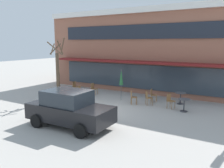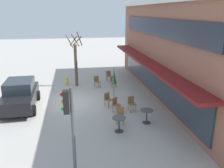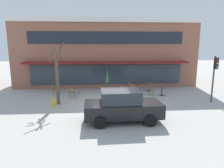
# 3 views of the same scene
# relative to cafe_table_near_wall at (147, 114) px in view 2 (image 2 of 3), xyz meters

# --- Properties ---
(ground_plane) EXTENTS (80.00, 80.00, 0.00)m
(ground_plane) POSITION_rel_cafe_table_near_wall_xyz_m (-3.77, -4.34, -0.52)
(ground_plane) COLOR #ADA8A0
(building_facade) EXTENTS (18.13, 9.10, 6.71)m
(building_facade) POSITION_rel_cafe_table_near_wall_xyz_m (-3.77, 5.62, 2.84)
(building_facade) COLOR #935B47
(building_facade) RESTS_ON ground
(cafe_table_near_wall) EXTENTS (0.70, 0.70, 0.76)m
(cafe_table_near_wall) POSITION_rel_cafe_table_near_wall_xyz_m (0.00, 0.00, 0.00)
(cafe_table_near_wall) COLOR #333338
(cafe_table_near_wall) RESTS_ON ground
(cafe_table_streetside) EXTENTS (0.70, 0.70, 0.76)m
(cafe_table_streetside) POSITION_rel_cafe_table_near_wall_xyz_m (0.67, -1.65, 0.00)
(cafe_table_streetside) COLOR #333338
(cafe_table_streetside) RESTS_ON ground
(patio_umbrella_green_folded) EXTENTS (0.28, 0.28, 2.20)m
(patio_umbrella_green_folded) POSITION_rel_cafe_table_near_wall_xyz_m (-3.87, -1.10, 1.11)
(patio_umbrella_green_folded) COLOR #4C4C51
(patio_umbrella_green_folded) RESTS_ON ground
(cafe_chair_0) EXTENTS (0.50, 0.50, 0.89)m
(cafe_chair_0) POSITION_rel_cafe_table_near_wall_xyz_m (-6.79, -1.96, 0.01)
(cafe_chair_0) COLOR olive
(cafe_chair_0) RESTS_ON ground
(cafe_chair_1) EXTENTS (0.55, 0.55, 0.89)m
(cafe_chair_1) POSITION_rel_cafe_table_near_wall_xyz_m (-2.65, -1.70, 0.01)
(cafe_chair_1) COLOR olive
(cafe_chair_1) RESTS_ON ground
(cafe_chair_2) EXTENTS (0.48, 0.48, 0.89)m
(cafe_chair_2) POSITION_rel_cafe_table_near_wall_xyz_m (-1.78, -0.39, 0.01)
(cafe_chair_2) COLOR olive
(cafe_chair_2) RESTS_ON ground
(cafe_chair_3) EXTENTS (0.49, 0.49, 0.89)m
(cafe_chair_3) POSITION_rel_cafe_table_near_wall_xyz_m (-0.25, -1.39, 0.01)
(cafe_chair_3) COLOR olive
(cafe_chair_3) RESTS_ON ground
(cafe_chair_4) EXTENTS (0.43, 0.43, 0.89)m
(cafe_chair_4) POSITION_rel_cafe_table_near_wall_xyz_m (-8.33, -0.76, 0.01)
(cafe_chair_4) COLOR olive
(cafe_chair_4) RESTS_ON ground
(cafe_chair_5) EXTENTS (0.56, 0.56, 0.89)m
(cafe_chair_5) POSITION_rel_cafe_table_near_wall_xyz_m (-1.72, -1.36, 0.01)
(cafe_chair_5) COLOR olive
(cafe_chair_5) RESTS_ON ground
(cafe_chair_6) EXTENTS (0.44, 0.44, 0.89)m
(cafe_chair_6) POSITION_rel_cafe_table_near_wall_xyz_m (-6.59, -0.65, 0.01)
(cafe_chair_6) COLOR olive
(cafe_chair_6) RESTS_ON ground
(parked_sedan) EXTENTS (4.25, 2.11, 1.76)m
(parked_sedan) POSITION_rel_cafe_table_near_wall_xyz_m (-3.35, -7.07, 0.36)
(parked_sedan) COLOR black
(parked_sedan) RESTS_ON ground
(street_tree) EXTENTS (1.28, 1.29, 4.36)m
(street_tree) POSITION_rel_cafe_table_near_wall_xyz_m (-7.49, -3.53, 1.47)
(street_tree) COLOR brown
(street_tree) RESTS_ON ground
(traffic_light_pole) EXTENTS (0.26, 0.43, 3.40)m
(traffic_light_pole) POSITION_rel_cafe_table_near_wall_xyz_m (3.68, -3.98, 1.78)
(traffic_light_pole) COLOR #47474C
(traffic_light_pole) RESTS_ON ground
(fire_hydrant) EXTENTS (0.36, 0.20, 0.71)m
(fire_hydrant) POSITION_rel_cafe_table_near_wall_xyz_m (-7.70, -4.30, -0.16)
(fire_hydrant) COLOR gold
(fire_hydrant) RESTS_ON ground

